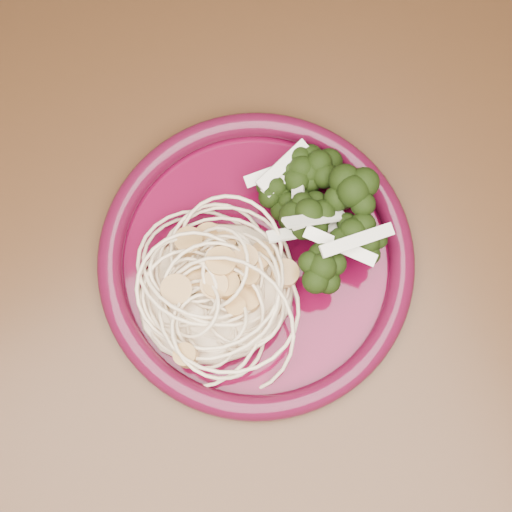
% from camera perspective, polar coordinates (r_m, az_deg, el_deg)
% --- Properties ---
extents(dining_table, '(1.20, 0.80, 0.75)m').
position_cam_1_polar(dining_table, '(0.66, -1.27, -6.24)').
color(dining_table, '#472814').
rests_on(dining_table, ground).
extents(dinner_plate, '(0.31, 0.31, 0.02)m').
position_cam_1_polar(dinner_plate, '(0.57, -0.00, -0.28)').
color(dinner_plate, '#4D051D').
rests_on(dinner_plate, dining_table).
extents(spaghetti_pile, '(0.15, 0.14, 0.03)m').
position_cam_1_polar(spaghetti_pile, '(0.55, -3.21, -2.74)').
color(spaghetti_pile, beige).
rests_on(spaghetti_pile, dinner_plate).
extents(scallop_cluster, '(0.14, 0.14, 0.04)m').
position_cam_1_polar(scallop_cluster, '(0.52, -3.41, -1.97)').
color(scallop_cluster, tan).
rests_on(scallop_cluster, spaghetti_pile).
extents(broccoli_pile, '(0.11, 0.15, 0.05)m').
position_cam_1_polar(broccoli_pile, '(0.56, 3.88, 3.53)').
color(broccoli_pile, black).
rests_on(broccoli_pile, dinner_plate).
extents(onion_garnish, '(0.08, 0.10, 0.05)m').
position_cam_1_polar(onion_garnish, '(0.53, 4.08, 4.54)').
color(onion_garnish, beige).
rests_on(onion_garnish, broccoli_pile).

